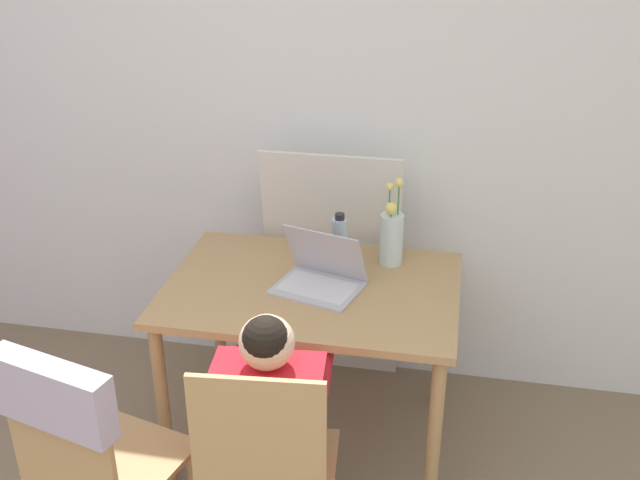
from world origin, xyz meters
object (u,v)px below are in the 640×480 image
Objects in this scene: person_seated at (272,411)px; flower_vase at (391,235)px; chair_spare at (80,440)px; chair_occupied at (267,477)px; water_bottle at (339,244)px; laptop at (321,274)px.

flower_vase is (0.27, 0.85, 0.23)m from person_seated.
person_seated reaches higher than chair_spare.
chair_occupied is 0.19m from person_seated.
water_bottle reaches higher than chair_spare.
chair_occupied is 3.91× the size of water_bottle.
laptop is 0.34m from flower_vase.
chair_occupied is at bearing -104.84° from flower_vase.
laptop is 1.51× the size of water_bottle.
flower_vase is 1.51× the size of water_bottle.
person_seated is 0.92m from flower_vase.
person_seated is 0.63m from laptop.
person_seated is at bearing -107.64° from flower_vase.
chair_occupied is 1.07m from flower_vase.
person_seated is 4.23× the size of water_bottle.
laptop is at bearing -98.72° from person_seated.
water_bottle reaches higher than laptop.
water_bottle is (0.04, 0.14, 0.06)m from laptop.
chair_spare is 1.36m from flower_vase.
flower_vase reaches higher than laptop.
laptop is (0.56, 0.85, 0.16)m from chair_spare.
chair_occupied is at bearing -76.35° from laptop.
flower_vase is (0.26, 0.97, 0.38)m from chair_occupied.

